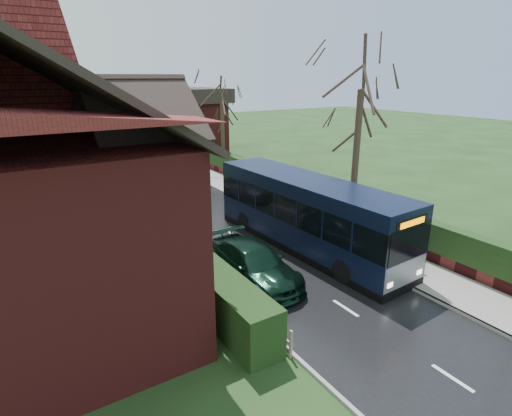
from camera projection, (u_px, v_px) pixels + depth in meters
ground at (309, 285)px, 15.48m from camera, size 140.00×140.00×0.00m
road at (200, 213)px, 23.51m from camera, size 6.00×100.00×0.02m
pavement at (261, 201)px, 25.64m from camera, size 2.50×100.00×0.14m
kerb_right at (245, 204)px, 25.03m from camera, size 0.12×100.00×0.14m
kerb_left at (150, 222)px, 21.95m from camera, size 0.12×100.00×0.10m
front_hedge at (166, 244)px, 17.27m from camera, size 1.20×16.00×1.60m
picket_fence at (182, 247)px, 17.76m from camera, size 0.10×16.00×0.90m
right_wall_hedge at (281, 183)px, 26.13m from camera, size 0.60×50.00×1.80m
brick_house at (24, 179)px, 13.51m from camera, size 9.30×14.60×10.30m
bus at (307, 214)px, 18.43m from camera, size 2.98×10.97×3.30m
car_silver at (147, 205)px, 22.67m from camera, size 2.22×4.45×1.46m
car_green at (254, 264)px, 15.61m from camera, size 2.04×4.99×1.45m
car_distant at (102, 138)px, 47.56m from camera, size 1.80×4.37×1.41m
bus_stop_sign at (318, 198)px, 20.39m from camera, size 0.08×0.40×2.67m
tree_right_near at (362, 79)px, 19.18m from camera, size 4.70×4.70×10.14m
tree_right_far at (222, 97)px, 32.08m from camera, size 4.23×4.23×8.17m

